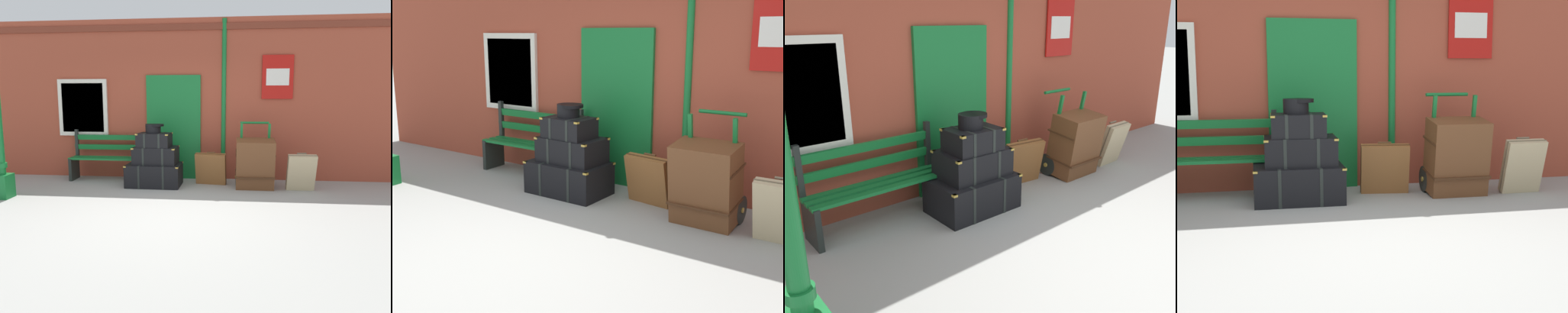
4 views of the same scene
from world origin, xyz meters
TOP-DOWN VIEW (x-y plane):
  - ground_plane at (0.00, 0.00)m, footprint 60.00×60.00m
  - brick_facade at (-0.02, 2.60)m, footprint 10.40×0.35m
  - platform_bench at (-1.54, 2.16)m, footprint 1.60×0.43m
  - steamer_trunk_base at (-0.55, 1.71)m, footprint 1.02×0.66m
  - steamer_trunk_middle at (-0.52, 1.74)m, footprint 0.83×0.57m
  - steamer_trunk_top at (-0.54, 1.71)m, footprint 0.63×0.48m
  - round_hatbox at (-0.55, 1.73)m, footprint 0.34×0.30m
  - porters_trolley at (1.32, 1.84)m, footprint 0.71×0.56m
  - large_brown_trunk at (1.32, 1.66)m, footprint 0.70×0.55m
  - suitcase_charcoal at (2.13, 1.57)m, footprint 0.51×0.31m
  - suitcase_slate at (0.50, 1.91)m, footprint 0.60×0.32m

SIDE VIEW (x-z plane):
  - ground_plane at x=0.00m, z-range 0.00..0.00m
  - steamer_trunk_base at x=-0.55m, z-range 0.00..0.42m
  - porters_trolley at x=1.32m, z-range -0.33..0.88m
  - suitcase_slate at x=0.50m, z-range -0.01..0.62m
  - suitcase_charcoal at x=2.13m, z-range -0.01..0.68m
  - platform_bench at x=-1.54m, z-range -0.06..0.95m
  - large_brown_trunk at x=1.32m, z-range 0.00..0.93m
  - steamer_trunk_middle at x=-0.52m, z-range 0.42..0.74m
  - steamer_trunk_top at x=-0.54m, z-range 0.74..1.00m
  - round_hatbox at x=-0.55m, z-range 1.01..1.18m
  - brick_facade at x=-0.02m, z-range 0.00..3.20m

